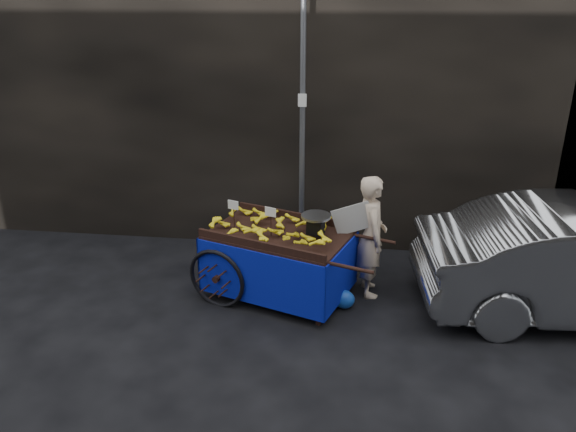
# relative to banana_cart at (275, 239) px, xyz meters

# --- Properties ---
(ground) EXTENTS (80.00, 80.00, 0.00)m
(ground) POSITION_rel_banana_cart_xyz_m (-0.08, -0.03, -0.82)
(ground) COLOR black
(ground) RESTS_ON ground
(building_wall) EXTENTS (13.50, 2.00, 5.00)m
(building_wall) POSITION_rel_banana_cart_xyz_m (0.32, 2.57, 1.68)
(building_wall) COLOR black
(building_wall) RESTS_ON ground
(street_pole) EXTENTS (0.12, 0.10, 4.00)m
(street_pole) POSITION_rel_banana_cart_xyz_m (0.22, 1.27, 1.19)
(street_pole) COLOR slate
(street_pole) RESTS_ON ground
(banana_cart) EXTENTS (2.67, 1.82, 1.33)m
(banana_cart) POSITION_rel_banana_cart_xyz_m (0.00, 0.00, 0.00)
(banana_cart) COLOR black
(banana_cart) RESTS_ON ground
(vendor) EXTENTS (0.79, 0.67, 1.67)m
(vendor) POSITION_rel_banana_cart_xyz_m (1.25, 0.20, 0.01)
(vendor) COLOR beige
(vendor) RESTS_ON ground
(plastic_bag) EXTENTS (0.28, 0.22, 0.25)m
(plastic_bag) POSITION_rel_banana_cart_xyz_m (0.94, -0.26, -0.70)
(plastic_bag) COLOR #1748AF
(plastic_bag) RESTS_ON ground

